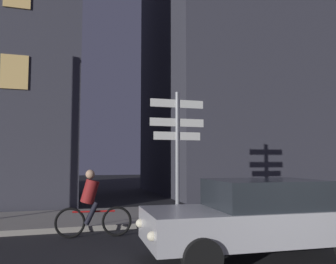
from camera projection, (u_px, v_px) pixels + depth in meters
The scene contains 5 objects.
sidewalk_kerb at pixel (178, 214), 11.42m from camera, with size 40.00×3.31×0.14m, color gray.
signpost at pixel (177, 141), 10.39m from camera, with size 1.70×0.12×3.75m.
car_near_left at pixel (259, 217), 6.57m from camera, with size 4.40×2.10×1.47m.
cyclist at pixel (92, 206), 8.35m from camera, with size 1.82×0.37×1.61m.
building_right_block at pixel (259, 32), 21.47m from camera, with size 12.91×8.94×19.43m.
Camera 1 is at (-3.73, -3.53, 1.84)m, focal length 37.16 mm.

